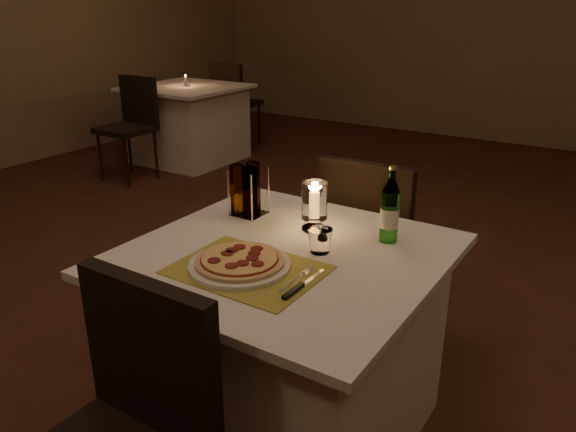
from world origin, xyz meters
The scene contains 18 objects.
floor centered at (0.00, 0.00, -0.01)m, with size 8.00×10.00×0.02m, color #482217.
wall_back centered at (0.00, 5.01, 1.50)m, with size 8.00×0.02×3.00m, color #88704F.
main_table centered at (0.23, -0.20, 0.37)m, with size 1.00×1.00×0.74m.
chair_near centered at (0.23, -0.91, 0.55)m, with size 0.42×0.42×0.90m.
chair_far centered at (0.23, 0.51, 0.55)m, with size 0.42×0.42×0.90m.
placemat centered at (0.21, -0.38, 0.74)m, with size 0.45×0.34×0.00m, color #A7993A.
plate centered at (0.18, -0.38, 0.75)m, with size 0.32×0.32×0.01m, color white.
pizza centered at (0.18, -0.38, 0.77)m, with size 0.28×0.28×0.02m.
fork centered at (0.37, -0.35, 0.75)m, with size 0.02×0.18×0.00m.
knife centered at (0.41, -0.41, 0.75)m, with size 0.02×0.22×0.01m.
tumbler centered at (0.33, -0.14, 0.78)m, with size 0.08×0.08×0.08m, color white, non-canonical shape.
water_bottle centered at (0.48, 0.07, 0.85)m, with size 0.06×0.06×0.27m.
hurricane_candle centered at (0.21, 0.02, 0.85)m, with size 0.09×0.09×0.18m.
cruet_caddy centered at (-0.08, 0.00, 0.84)m, with size 0.12×0.12×0.21m.
neighbor_table_left centered at (-2.69, 2.49, 0.37)m, with size 1.00×1.00×0.74m.
neighbor_chair_la centered at (-2.69, 1.78, 0.55)m, with size 0.42×0.42×0.90m.
neighbor_chair_lb centered at (-2.69, 3.21, 0.55)m, with size 0.42×0.42×0.90m.
neighbor_candle_left centered at (-2.69, 2.49, 0.79)m, with size 0.03×0.03×0.11m.
Camera 1 is at (1.16, -1.62, 1.52)m, focal length 35.00 mm.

